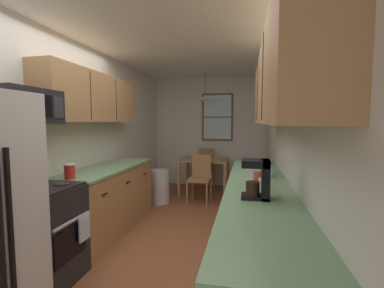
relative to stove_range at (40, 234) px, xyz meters
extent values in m
plane|color=brown|center=(0.99, 1.53, -0.47)|extent=(12.00, 12.00, 0.00)
cube|color=silver|center=(-0.36, 1.53, 0.80)|extent=(0.10, 9.00, 2.55)
cube|color=silver|center=(2.34, 1.53, 0.80)|extent=(0.10, 9.00, 2.55)
cube|color=silver|center=(0.99, 4.18, 0.80)|extent=(4.40, 0.10, 2.55)
cube|color=white|center=(0.99, 1.53, 2.12)|extent=(4.40, 9.00, 0.08)
cube|color=black|center=(0.40, -0.73, 0.34)|extent=(0.01, 0.01, 1.55)
cube|color=black|center=(0.41, -0.69, 0.34)|extent=(0.02, 0.02, 1.10)
cube|color=black|center=(0.00, 0.00, -0.02)|extent=(0.62, 0.62, 0.90)
cube|color=black|center=(0.32, 0.00, -0.05)|extent=(0.01, 0.43, 0.30)
cube|color=silver|center=(0.34, 0.00, 0.16)|extent=(0.02, 0.49, 0.02)
cube|color=black|center=(0.00, 0.00, 0.44)|extent=(0.59, 0.59, 0.02)
cube|color=black|center=(-0.28, 0.00, 0.53)|extent=(0.06, 0.62, 0.20)
cylinder|color=#2D2D2D|center=(-0.14, -0.14, 0.45)|extent=(0.15, 0.15, 0.01)
cylinder|color=#2D2D2D|center=(-0.14, 0.14, 0.45)|extent=(0.15, 0.15, 0.01)
cylinder|color=#2D2D2D|center=(0.14, -0.14, 0.45)|extent=(0.15, 0.15, 0.01)
cylinder|color=#2D2D2D|center=(0.14, 0.14, 0.45)|extent=(0.15, 0.15, 0.01)
cube|color=black|center=(-0.12, 0.00, 1.18)|extent=(0.38, 0.63, 0.32)
cube|color=black|center=(0.08, -0.06, 1.18)|extent=(0.01, 0.38, 0.21)
cube|color=#2D2D33|center=(0.08, 0.21, 1.18)|extent=(0.01, 0.13, 0.21)
cube|color=#A87A4C|center=(-0.01, 1.23, -0.04)|extent=(0.60, 1.81, 0.87)
cube|color=#7AA87A|center=(-0.01, 1.23, 0.41)|extent=(0.63, 1.83, 0.03)
cube|color=black|center=(0.31, 0.62, 0.23)|extent=(0.02, 0.10, 0.01)
cube|color=black|center=(0.31, 1.23, 0.23)|extent=(0.02, 0.10, 0.01)
cube|color=black|center=(0.31, 1.83, 0.23)|extent=(0.02, 0.10, 0.01)
cube|color=#A87A4C|center=(-0.15, 1.18, 1.36)|extent=(0.32, 1.91, 0.64)
cube|color=#2D2319|center=(0.02, 0.86, 1.36)|extent=(0.01, 0.01, 0.59)
cube|color=#2D2319|center=(0.02, 1.49, 1.36)|extent=(0.01, 0.01, 0.59)
cube|color=#A87A4C|center=(1.99, 0.55, -0.04)|extent=(0.60, 3.25, 0.87)
cube|color=#7AA87A|center=(1.99, 0.55, 0.41)|extent=(0.63, 3.27, 0.03)
cube|color=black|center=(1.68, -0.75, 0.23)|extent=(0.02, 0.10, 0.01)
cube|color=black|center=(1.68, -0.10, 0.23)|extent=(0.02, 0.10, 0.01)
cube|color=black|center=(1.68, 0.55, 0.23)|extent=(0.02, 0.10, 0.01)
cube|color=black|center=(1.68, 1.20, 0.23)|extent=(0.02, 0.10, 0.01)
cube|color=black|center=(1.68, 1.85, 0.23)|extent=(0.02, 0.10, 0.01)
cube|color=#A87A4C|center=(2.13, 0.50, 1.38)|extent=(0.32, 2.95, 0.70)
cube|color=#2D2319|center=(1.97, 0.01, 1.38)|extent=(0.01, 0.01, 0.64)
cube|color=#2D2319|center=(1.97, 0.99, 1.38)|extent=(0.01, 0.01, 0.64)
cube|color=#A87F51|center=(1.01, 3.41, 0.26)|extent=(0.97, 0.88, 0.03)
cube|color=#A87F51|center=(0.55, 3.00, -0.11)|extent=(0.06, 0.06, 0.71)
cube|color=#A87F51|center=(1.47, 3.00, -0.11)|extent=(0.06, 0.06, 0.71)
cube|color=#A87F51|center=(0.55, 3.82, -0.11)|extent=(0.06, 0.06, 0.71)
cube|color=#A87F51|center=(1.47, 3.82, -0.11)|extent=(0.06, 0.06, 0.71)
cube|color=#A87A4C|center=(1.02, 2.69, -0.02)|extent=(0.43, 0.43, 0.04)
cube|color=#A87A4C|center=(1.03, 2.87, 0.20)|extent=(0.37, 0.06, 0.45)
cylinder|color=#A87A4C|center=(1.19, 2.50, -0.26)|extent=(0.04, 0.04, 0.43)
cylinder|color=#A87A4C|center=(0.83, 2.52, -0.26)|extent=(0.04, 0.04, 0.43)
cylinder|color=#A87A4C|center=(1.21, 2.86, -0.26)|extent=(0.04, 0.04, 0.43)
cylinder|color=#A87A4C|center=(0.85, 2.88, -0.26)|extent=(0.04, 0.04, 0.43)
cube|color=#A87A4C|center=(0.95, 4.13, -0.02)|extent=(0.41, 0.41, 0.04)
cube|color=#A87A4C|center=(0.96, 3.94, 0.20)|extent=(0.37, 0.04, 0.45)
cylinder|color=#A87A4C|center=(0.77, 4.31, -0.26)|extent=(0.04, 0.04, 0.43)
cylinder|color=#A87A4C|center=(1.13, 4.31, -0.26)|extent=(0.04, 0.04, 0.43)
cylinder|color=#A87A4C|center=(0.78, 3.94, -0.26)|extent=(0.04, 0.04, 0.43)
cylinder|color=#A87A4C|center=(1.14, 3.95, -0.26)|extent=(0.04, 0.04, 0.43)
cylinder|color=black|center=(1.01, 3.41, 1.84)|extent=(0.01, 0.01, 0.49)
cone|color=beige|center=(1.01, 3.41, 1.54)|extent=(0.26, 0.26, 0.10)
sphere|color=white|center=(1.01, 3.41, 1.56)|extent=(0.06, 0.06, 0.06)
cube|color=brown|center=(1.19, 4.11, 1.15)|extent=(0.72, 0.04, 1.09)
cube|color=silver|center=(1.19, 4.10, 1.15)|extent=(0.64, 0.01, 1.01)
cube|color=brown|center=(1.19, 4.10, 1.15)|extent=(0.64, 0.02, 0.03)
cylinder|color=silver|center=(0.29, 2.58, -0.16)|extent=(0.35, 0.35, 0.62)
cylinder|color=red|center=(-0.01, 0.45, 0.50)|extent=(0.11, 0.11, 0.15)
cylinder|color=white|center=(-0.01, 0.45, 0.58)|extent=(0.11, 0.11, 0.02)
cube|color=silver|center=(0.35, 0.15, 0.03)|extent=(0.02, 0.16, 0.24)
cube|color=black|center=(1.94, 0.12, 0.44)|extent=(0.22, 0.18, 0.02)
cube|color=black|center=(2.02, 0.12, 0.59)|extent=(0.06, 0.18, 0.31)
cube|color=black|center=(1.94, 0.12, 0.71)|extent=(0.22, 0.18, 0.06)
cylinder|color=#331E14|center=(1.92, 0.12, 0.51)|extent=(0.11, 0.11, 0.11)
cylinder|color=white|center=(2.02, 0.44, 0.48)|extent=(0.08, 0.08, 0.10)
torus|color=white|center=(2.07, 0.44, 0.48)|extent=(0.05, 0.01, 0.05)
cylinder|color=#BF3F33|center=(1.99, 0.79, 0.47)|extent=(0.09, 0.09, 0.09)
torus|color=#BF3F33|center=(2.04, 0.79, 0.48)|extent=(0.05, 0.01, 0.05)
cylinder|color=#E5D14C|center=(2.05, 1.89, 0.46)|extent=(0.26, 0.26, 0.06)
cylinder|color=black|center=(2.05, 1.89, 0.47)|extent=(0.22, 0.22, 0.03)
sphere|color=red|center=(2.11, 1.89, 0.49)|extent=(0.06, 0.06, 0.06)
sphere|color=green|center=(1.99, 1.89, 0.49)|extent=(0.06, 0.06, 0.06)
cube|color=silver|center=(2.00, 1.08, 0.48)|extent=(0.28, 0.34, 0.10)
cylinder|color=#4C7299|center=(0.95, 3.44, 0.30)|extent=(0.16, 0.16, 0.06)
camera|label=1|loc=(1.86, -2.03, 1.04)|focal=24.64mm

